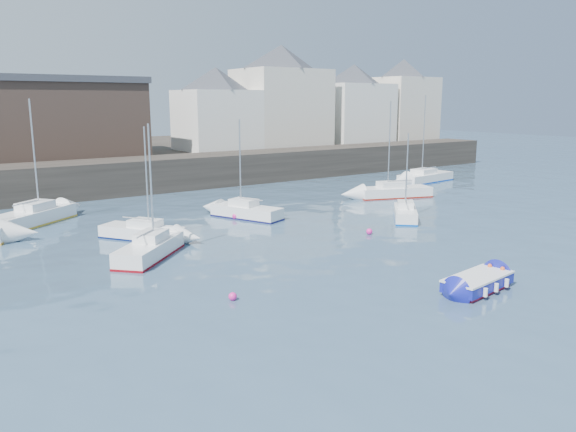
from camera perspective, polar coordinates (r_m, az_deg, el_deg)
water at (r=24.91m, az=16.18°, el=-7.96°), size 220.00×220.00×0.00m
quay_wall at (r=53.28m, az=-14.35°, el=4.09°), size 90.00×5.00×3.00m
land_strip at (r=70.34m, az=-19.59°, el=5.44°), size 90.00×32.00×2.80m
bldg_east_a at (r=68.40m, az=-0.67°, el=12.17°), size 13.36×13.36×11.80m
bldg_east_b at (r=74.77m, az=6.67°, el=11.33°), size 11.88×11.88×9.95m
bldg_east_c at (r=81.01m, az=11.55°, el=11.55°), size 11.14×11.14×10.95m
bldg_east_d at (r=63.32m, az=-7.28°, el=10.82°), size 11.14×11.14×8.95m
warehouse at (r=58.88m, az=-22.96°, el=9.22°), size 16.40×10.40×7.60m
blue_dinghy at (r=26.01m, az=18.71°, el=-6.39°), size 3.83×2.14×0.70m
sailboat_a at (r=30.59m, az=-13.84°, el=-3.23°), size 5.08×4.97×7.01m
sailboat_b at (r=34.82m, az=-14.57°, el=-1.56°), size 4.29×5.26×6.71m
sailboat_c at (r=40.09m, az=11.83°, el=0.30°), size 4.19×4.27×5.97m
sailboat_d at (r=49.19m, az=10.71°, el=2.46°), size 6.69×4.01×8.13m
sailboat_f at (r=39.81m, az=-4.25°, el=0.49°), size 3.60×5.56×6.91m
sailboat_g at (r=59.30m, az=13.78°, el=3.87°), size 7.09×3.02×8.70m
sailboat_h at (r=41.45m, az=-24.46°, el=-0.02°), size 6.36×5.58×8.30m
buoy_near at (r=23.76m, az=-5.64°, el=-8.50°), size 0.36×0.36×0.36m
buoy_mid at (r=35.31m, az=8.26°, el=-1.85°), size 0.39×0.39×0.39m
buoy_far at (r=39.62m, az=-5.36°, el=-0.30°), size 0.46×0.46×0.46m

